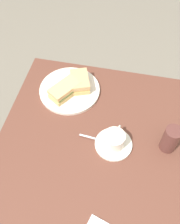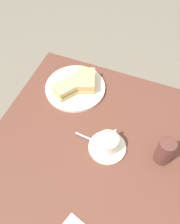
{
  "view_description": "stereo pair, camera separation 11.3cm",
  "coord_description": "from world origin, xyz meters",
  "px_view_note": "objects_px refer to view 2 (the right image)",
  "views": [
    {
      "loc": [
        -0.27,
        -0.05,
        1.69
      ],
      "look_at": [
        0.38,
        0.08,
        0.77
      ],
      "focal_mm": 42.62,
      "sensor_mm": 36.0,
      "label": 1
    },
    {
      "loc": [
        -0.23,
        -0.16,
        1.69
      ],
      "look_at": [
        0.38,
        0.08,
        0.77
      ],
      "focal_mm": 42.62,
      "sensor_mm": 36.0,
      "label": 2
    }
  ],
  "objects_px": {
    "sandwich_plate": "(75,88)",
    "drinking_glass": "(165,151)",
    "sandwich_back": "(86,81)",
    "coffee_cup": "(108,142)",
    "spoon": "(90,139)",
    "coffee_saucer": "(107,147)",
    "dining_table": "(74,211)",
    "sandwich_front": "(70,87)"
  },
  "relations": [
    {
      "from": "sandwich_plate",
      "to": "drinking_glass",
      "type": "height_order",
      "value": "drinking_glass"
    },
    {
      "from": "sandwich_plate",
      "to": "spoon",
      "type": "relative_size",
      "value": 2.84
    },
    {
      "from": "coffee_saucer",
      "to": "coffee_cup",
      "type": "bearing_deg",
      "value": -12.21
    },
    {
      "from": "dining_table",
      "to": "sandwich_plate",
      "type": "relative_size",
      "value": 4.82
    },
    {
      "from": "dining_table",
      "to": "sandwich_front",
      "type": "distance_m",
      "value": 0.53
    },
    {
      "from": "coffee_saucer",
      "to": "spoon",
      "type": "relative_size",
      "value": 1.53
    },
    {
      "from": "spoon",
      "to": "drinking_glass",
      "type": "xyz_separation_m",
      "value": [
        0.03,
        -0.29,
        0.05
      ]
    },
    {
      "from": "spoon",
      "to": "drinking_glass",
      "type": "bearing_deg",
      "value": -84.2
    },
    {
      "from": "sandwich_front",
      "to": "coffee_cup",
      "type": "bearing_deg",
      "value": -128.64
    },
    {
      "from": "dining_table",
      "to": "coffee_cup",
      "type": "xyz_separation_m",
      "value": [
        0.26,
        -0.04,
        0.13
      ]
    },
    {
      "from": "dining_table",
      "to": "sandwich_front",
      "type": "height_order",
      "value": "sandwich_front"
    },
    {
      "from": "sandwich_plate",
      "to": "coffee_cup",
      "type": "bearing_deg",
      "value": -134.19
    },
    {
      "from": "dining_table",
      "to": "spoon",
      "type": "distance_m",
      "value": 0.28
    },
    {
      "from": "spoon",
      "to": "sandwich_back",
      "type": "bearing_deg",
      "value": 25.08
    },
    {
      "from": "dining_table",
      "to": "sandwich_front",
      "type": "xyz_separation_m",
      "value": [
        0.46,
        0.22,
        0.13
      ]
    },
    {
      "from": "sandwich_front",
      "to": "spoon",
      "type": "bearing_deg",
      "value": -138.22
    },
    {
      "from": "sandwich_front",
      "to": "dining_table",
      "type": "bearing_deg",
      "value": -154.8
    },
    {
      "from": "coffee_cup",
      "to": "dining_table",
      "type": "bearing_deg",
      "value": 171.48
    },
    {
      "from": "coffee_cup",
      "to": "coffee_saucer",
      "type": "bearing_deg",
      "value": 167.79
    },
    {
      "from": "sandwich_front",
      "to": "spoon",
      "type": "distance_m",
      "value": 0.27
    },
    {
      "from": "coffee_cup",
      "to": "spoon",
      "type": "height_order",
      "value": "coffee_cup"
    },
    {
      "from": "sandwich_front",
      "to": "sandwich_back",
      "type": "relative_size",
      "value": 1.13
    },
    {
      "from": "dining_table",
      "to": "coffee_cup",
      "type": "height_order",
      "value": "coffee_cup"
    },
    {
      "from": "dining_table",
      "to": "sandwich_plate",
      "type": "distance_m",
      "value": 0.54
    },
    {
      "from": "spoon",
      "to": "drinking_glass",
      "type": "distance_m",
      "value": 0.29
    },
    {
      "from": "coffee_cup",
      "to": "spoon",
      "type": "distance_m",
      "value": 0.08
    },
    {
      "from": "sandwich_plate",
      "to": "spoon",
      "type": "height_order",
      "value": "spoon"
    },
    {
      "from": "sandwich_back",
      "to": "coffee_cup",
      "type": "height_order",
      "value": "coffee_cup"
    },
    {
      "from": "sandwich_plate",
      "to": "sandwich_front",
      "type": "relative_size",
      "value": 1.78
    },
    {
      "from": "drinking_glass",
      "to": "coffee_cup",
      "type": "bearing_deg",
      "value": 99.16
    },
    {
      "from": "coffee_saucer",
      "to": "coffee_cup",
      "type": "xyz_separation_m",
      "value": [
        0.0,
        -0.0,
        0.04
      ]
    },
    {
      "from": "dining_table",
      "to": "sandwich_back",
      "type": "xyz_separation_m",
      "value": [
        0.53,
        0.16,
        0.13
      ]
    },
    {
      "from": "sandwich_back",
      "to": "drinking_glass",
      "type": "height_order",
      "value": "drinking_glass"
    },
    {
      "from": "drinking_glass",
      "to": "dining_table",
      "type": "bearing_deg",
      "value": 139.44
    },
    {
      "from": "sandwich_plate",
      "to": "sandwich_front",
      "type": "distance_m",
      "value": 0.05
    },
    {
      "from": "sandwich_plate",
      "to": "spoon",
      "type": "bearing_deg",
      "value": -144.4
    },
    {
      "from": "dining_table",
      "to": "spoon",
      "type": "relative_size",
      "value": 13.67
    },
    {
      "from": "dining_table",
      "to": "coffee_saucer",
      "type": "height_order",
      "value": "coffee_saucer"
    },
    {
      "from": "coffee_saucer",
      "to": "coffee_cup",
      "type": "relative_size",
      "value": 1.34
    },
    {
      "from": "sandwich_back",
      "to": "spoon",
      "type": "xyz_separation_m",
      "value": [
        -0.26,
        -0.12,
        -0.03
      ]
    },
    {
      "from": "coffee_saucer",
      "to": "dining_table",
      "type": "bearing_deg",
      "value": 171.51
    },
    {
      "from": "sandwich_front",
      "to": "coffee_cup",
      "type": "relative_size",
      "value": 1.4
    }
  ]
}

